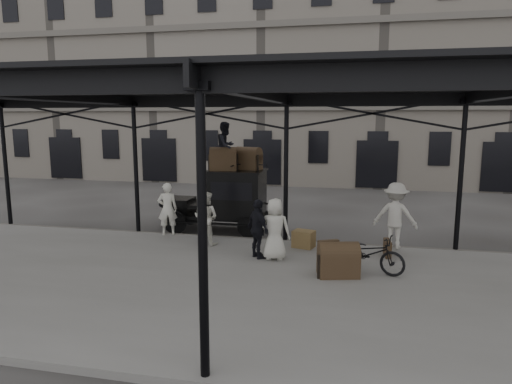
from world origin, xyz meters
TOP-DOWN VIEW (x-y plane):
  - ground at (0.00, 0.00)m, footprint 120.00×120.00m
  - platform at (0.00, -2.00)m, footprint 28.00×8.00m
  - canopy at (0.00, -1.72)m, footprint 22.50×9.00m
  - building_frontage at (0.00, 18.00)m, footprint 64.00×8.00m
  - taxi at (-2.19, 3.18)m, footprint 3.65×1.55m
  - porter_left at (-3.84, 1.80)m, footprint 0.73×0.60m
  - porter_midleft at (-2.27, 1.01)m, footprint 0.90×0.76m
  - porter_centre at (0.02, -0.03)m, footprint 0.84×0.56m
  - porter_official at (-0.44, -0.02)m, footprint 0.93×0.97m
  - porter_right at (3.26, 1.80)m, footprint 1.37×0.97m
  - bicycle at (2.47, -0.54)m, footprint 1.94×1.24m
  - porter_roof at (-2.22, 3.08)m, footprint 0.84×0.94m
  - steamer_trunk_roof_near at (-2.27, 2.93)m, footprint 0.99×0.72m
  - steamer_trunk_roof_far at (-1.52, 3.38)m, footprint 0.99×0.77m
  - steamer_trunk_platform at (1.75, -1.01)m, footprint 1.07×0.80m
  - wicker_hamper at (0.66, 1.28)m, footprint 0.70×0.60m
  - suitcase_upright at (3.01, 0.91)m, footprint 0.20×0.61m
  - suitcase_flat at (1.41, 0.75)m, footprint 0.60×0.41m

SIDE VIEW (x-z plane):
  - ground at x=0.00m, z-range 0.00..0.00m
  - platform at x=0.00m, z-range 0.00..0.15m
  - suitcase_flat at x=1.41m, z-range 0.15..0.55m
  - suitcase_upright at x=3.01m, z-range 0.15..0.60m
  - wicker_hamper at x=0.66m, z-range 0.15..0.65m
  - steamer_trunk_platform at x=1.75m, z-range 0.15..0.85m
  - bicycle at x=2.47m, z-range 0.15..1.11m
  - porter_midleft at x=-2.27m, z-range 0.15..1.76m
  - porter_official at x=-0.44m, z-range 0.15..1.78m
  - porter_centre at x=0.02m, z-range 0.15..1.82m
  - porter_left at x=-3.84m, z-range 0.15..1.86m
  - porter_right at x=3.26m, z-range 0.15..2.08m
  - taxi at x=-2.19m, z-range 0.11..2.29m
  - steamer_trunk_roof_far at x=-1.52m, z-range 2.18..2.82m
  - steamer_trunk_roof_near at x=-2.27m, z-range 2.18..2.83m
  - porter_roof at x=-2.22m, z-range 2.18..3.80m
  - canopy at x=0.00m, z-range 2.23..6.97m
  - building_frontage at x=0.00m, z-range 0.00..14.00m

